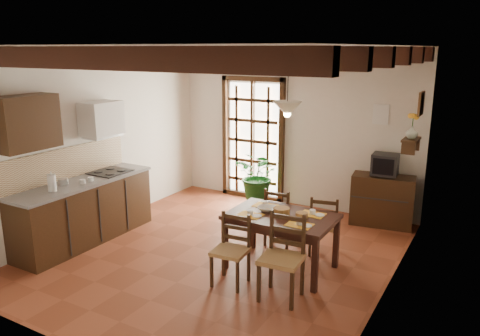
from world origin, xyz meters
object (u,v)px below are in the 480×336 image
Objects in this scene: crt_tv at (385,164)px; sideboard at (382,200)px; kitchen_counter at (85,210)px; pendant_lamp at (287,107)px; chair_far_right at (324,236)px; chair_near_right at (281,273)px; dining_table at (281,222)px; chair_near_left at (231,263)px; chair_far_left at (280,227)px; potted_plant at (259,178)px.

sideboard is at bearing 85.73° from crt_tv.
kitchen_counter is 3.37m from pendant_lamp.
crt_tv is at bearing -117.42° from chair_far_right.
chair_near_right is 1.15× the size of chair_far_right.
dining_table is 1.56× the size of chair_near_left.
crt_tv is 2.48m from pendant_lamp.
chair_near_right reaches higher than chair_far_left.
dining_table is at bearing -113.26° from crt_tv.
crt_tv reaches higher than sideboard.
potted_plant is 2.68× the size of pendant_lamp.
chair_near_left is 2.07× the size of crt_tv.
potted_plant is at bearing 125.02° from dining_table.
crt_tv is at bearing 64.14° from chair_near_left.
chair_far_right is (3.22, 1.30, -0.21)m from kitchen_counter.
chair_near_left is at bearing -115.10° from crt_tv.
sideboard is at bearing 9.05° from potted_plant.
chair_near_left reaches higher than dining_table.
kitchen_counter is 0.99× the size of potted_plant.
chair_near_left is at bearing -113.45° from pendant_lamp.
kitchen_counter is 4.63m from crt_tv.
chair_far_left is at bearing 84.57° from chair_near_left.
chair_near_right is 0.43× the size of potted_plant.
potted_plant reaches higher than chair_near_left.
dining_table is at bearing -117.10° from sideboard.
chair_near_right reaches higher than chair_near_left.
pendant_lamp is (0.34, 0.78, 1.81)m from chair_near_left.
chair_near_right reaches higher than sideboard.
chair_far_left is at bearing -133.76° from sideboard.
chair_near_right is at bearing -67.21° from pendant_lamp.
dining_table is 1.40× the size of sideboard.
pendant_lamp is (-0.76, -2.11, 1.67)m from sideboard.
kitchen_counter reaches higher than chair_near_left.
chair_near_right is (0.67, -0.00, 0.04)m from chair_near_left.
crt_tv is (3.64, 2.82, 0.53)m from kitchen_counter.
sideboard reaches higher than dining_table.
kitchen_counter is at bearing -150.31° from sideboard.
chair_far_right is at bearing 22.02° from kitchen_counter.
dining_table is 0.85m from chair_near_left.
dining_table is at bearing 51.38° from chair_far_right.
chair_near_left is 0.88× the size of chair_near_right.
potted_plant reaches higher than chair_far_right.
chair_near_left is 2.00m from pendant_lamp.
chair_far_right is at bearing 63.77° from dining_table.
dining_table is (2.88, 0.62, 0.16)m from kitchen_counter.
chair_far_right is at bearing 84.93° from chair_near_right.
kitchen_counter is 2.95m from dining_table.
potted_plant is (-0.97, 1.19, 0.30)m from chair_far_left.
chair_far_right is (0.67, -0.00, -0.00)m from chair_far_left.
chair_far_right is at bearing 59.68° from pendant_lamp.
chair_far_left reaches higher than dining_table.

